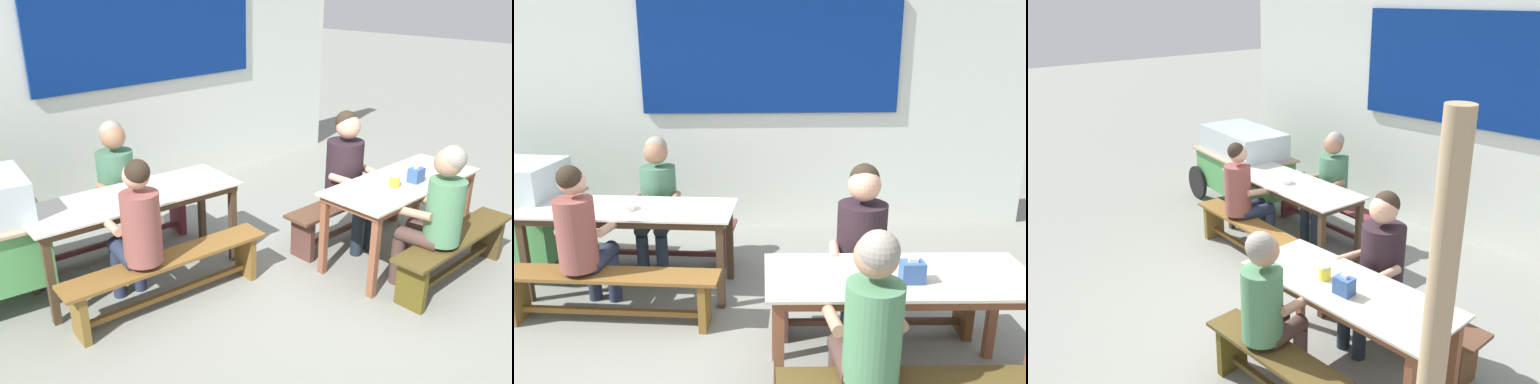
% 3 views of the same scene
% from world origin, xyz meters
% --- Properties ---
extents(ground_plane, '(40.00, 40.00, 0.00)m').
position_xyz_m(ground_plane, '(0.00, 0.00, 0.00)').
color(ground_plane, gray).
extents(backdrop_wall, '(6.56, 0.23, 3.02)m').
position_xyz_m(backdrop_wall, '(0.01, 2.89, 1.59)').
color(backdrop_wall, white).
rests_on(backdrop_wall, ground_plane).
extents(dining_table_far, '(1.88, 0.84, 0.78)m').
position_xyz_m(dining_table_far, '(-1.04, 1.24, 0.70)').
color(dining_table_far, silver).
rests_on(dining_table_far, ground_plane).
extents(dining_table_near, '(1.67, 0.69, 0.78)m').
position_xyz_m(dining_table_near, '(0.93, -0.13, 0.69)').
color(dining_table_near, beige).
rests_on(dining_table_near, ground_plane).
extents(bench_far_back, '(1.71, 0.46, 0.43)m').
position_xyz_m(bench_far_back, '(-0.98, 1.81, 0.29)').
color(bench_far_back, brown).
rests_on(bench_far_back, ground_plane).
extents(bench_far_front, '(1.76, 0.46, 0.43)m').
position_xyz_m(bench_far_front, '(-1.10, 0.67, 0.30)').
color(bench_far_front, brown).
rests_on(bench_far_front, ground_plane).
extents(bench_near_back, '(1.61, 0.33, 0.43)m').
position_xyz_m(bench_near_back, '(0.94, 0.44, 0.30)').
color(bench_near_back, brown).
rests_on(bench_near_back, ground_plane).
extents(bench_near_front, '(1.55, 0.33, 0.43)m').
position_xyz_m(bench_near_front, '(0.91, -0.71, 0.29)').
color(bench_near_front, '#503F1C').
rests_on(bench_near_front, ground_plane).
extents(food_cart, '(1.86, 1.10, 1.08)m').
position_xyz_m(food_cart, '(-2.41, 1.70, 0.63)').
color(food_cart, '#4D9A52').
rests_on(food_cart, ground_plane).
extents(person_center_facing, '(0.47, 0.60, 1.29)m').
position_xyz_m(person_center_facing, '(-0.89, 1.74, 0.74)').
color(person_center_facing, '#283747').
rests_on(person_center_facing, ground_plane).
extents(person_near_front, '(0.43, 0.52, 1.29)m').
position_xyz_m(person_near_front, '(0.63, -0.64, 0.74)').
color(person_near_front, '#4C3630').
rests_on(person_near_front, ground_plane).
extents(person_right_near_table, '(0.50, 0.55, 1.34)m').
position_xyz_m(person_right_near_table, '(0.81, 0.40, 0.77)').
color(person_right_near_table, '#1C2630').
rests_on(person_right_near_table, ground_plane).
extents(person_left_back_turned, '(0.44, 0.58, 1.29)m').
position_xyz_m(person_left_back_turned, '(-1.30, 0.77, 0.72)').
color(person_left_back_turned, '#262F47').
rests_on(person_left_back_turned, ground_plane).
extents(tissue_box, '(0.14, 0.10, 0.15)m').
position_xyz_m(tissue_box, '(0.97, -0.23, 0.84)').
color(tissue_box, '#335696').
rests_on(tissue_box, dining_table_near).
extents(condiment_jar, '(0.09, 0.09, 0.11)m').
position_xyz_m(condiment_jar, '(0.73, -0.17, 0.83)').
color(condiment_jar, yellow).
rests_on(condiment_jar, dining_table_near).
extents(soup_bowl, '(0.16, 0.16, 0.05)m').
position_xyz_m(soup_bowl, '(-1.04, 1.18, 0.80)').
color(soup_bowl, silver).
rests_on(soup_bowl, dining_table_far).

